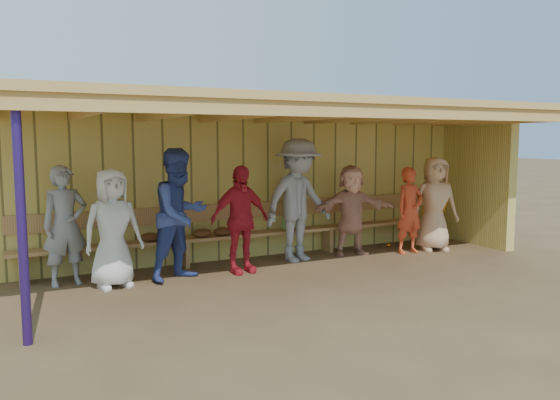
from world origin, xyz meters
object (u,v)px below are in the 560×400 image
at_px(player_c, 180,214).
at_px(bench, 259,227).
at_px(player_a, 65,226).
at_px(player_g, 410,211).
at_px(player_b, 113,228).
at_px(player_h, 435,204).
at_px(player_e, 298,200).
at_px(player_f, 352,210).
at_px(player_d, 240,219).

relative_size(player_c, bench, 0.24).
relative_size(player_a, player_g, 1.09).
distance_m(player_b, bench, 2.62).
height_order(player_c, player_h, player_c).
bearing_deg(player_g, player_e, 167.99).
relative_size(player_e, player_f, 1.29).
distance_m(player_c, player_d, 0.90).
distance_m(player_a, player_c, 1.53).
xyz_separation_m(player_a, player_h, (6.07, -0.46, 0.02)).
xyz_separation_m(player_a, player_b, (0.55, -0.41, -0.02)).
xyz_separation_m(player_d, player_f, (2.18, 0.31, -0.03)).
distance_m(player_c, player_h, 4.60).
distance_m(player_a, player_h, 6.09).
height_order(player_b, player_f, player_b).
distance_m(player_b, player_h, 5.52).
relative_size(player_g, bench, 0.20).
distance_m(player_a, player_d, 2.41).
bearing_deg(bench, player_a, -173.22).
relative_size(player_a, player_e, 0.82).
xyz_separation_m(player_c, player_f, (3.07, 0.30, -0.15)).
bearing_deg(player_d, player_e, 8.53).
bearing_deg(player_b, player_f, -6.27).
relative_size(player_a, bench, 0.21).
height_order(player_b, bench, player_b).
distance_m(player_d, player_f, 2.20).
relative_size(player_d, player_g, 1.07).
distance_m(player_d, player_g, 3.15).
bearing_deg(player_c, player_e, -15.28).
xyz_separation_m(player_a, player_g, (5.52, -0.44, -0.07)).
relative_size(player_a, player_d, 1.02).
xyz_separation_m(player_b, player_e, (2.96, 0.31, 0.19)).
distance_m(player_b, player_g, 4.97).
bearing_deg(player_a, player_h, -14.63).
bearing_deg(player_f, player_b, -166.78).
distance_m(player_f, player_h, 1.56).
xyz_separation_m(player_a, bench, (3.04, 0.36, -0.29)).
height_order(player_e, player_f, player_e).
relative_size(player_d, player_f, 1.03).
height_order(player_c, player_d, player_c).
bearing_deg(player_h, bench, -177.00).
relative_size(player_e, player_h, 1.19).
distance_m(player_f, bench, 1.60).
bearing_deg(bench, player_e, -44.56).
relative_size(player_c, player_h, 1.11).
xyz_separation_m(player_d, bench, (0.67, 0.78, -0.27)).
height_order(player_b, player_c, player_c).
distance_m(player_a, player_f, 4.55).
height_order(player_a, player_b, player_a).
bearing_deg(player_g, bench, 159.56).
bearing_deg(player_d, player_h, -7.27).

